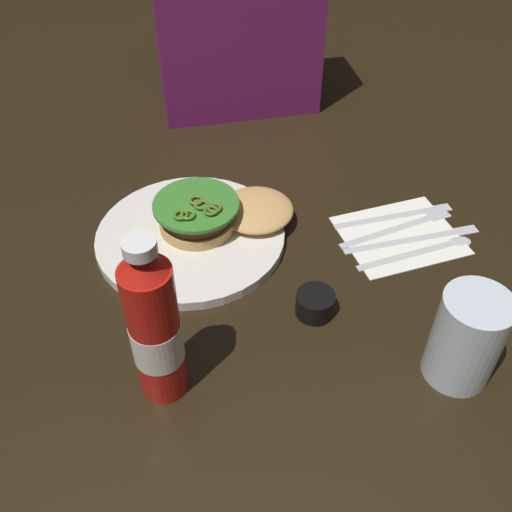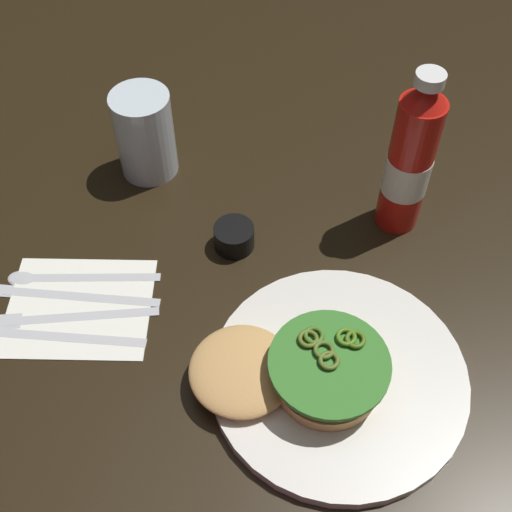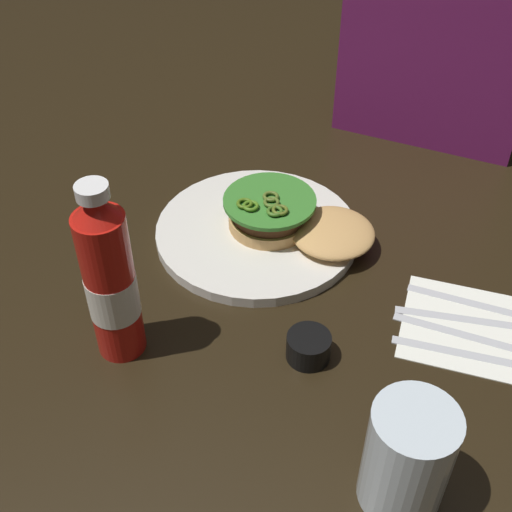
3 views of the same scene
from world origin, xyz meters
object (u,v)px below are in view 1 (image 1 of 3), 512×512
Objects in this scene: condiment_cup at (315,304)px; steak_knife at (401,214)px; burger_sandwich at (219,213)px; spoon_utensil at (431,247)px; water_glass at (466,338)px; napkin at (399,235)px; butter_knife at (421,237)px; dinner_plate at (191,237)px; fork_utensil at (406,224)px; ketchup_bottle at (155,329)px.

condiment_cup is 0.26× the size of steak_knife.
spoon_utensil is (0.31, -0.11, -0.03)m from burger_sandwich.
water_glass is 0.73× the size of napkin.
burger_sandwich is 0.32m from butter_knife.
water_glass is at bearing -46.54° from dinner_plate.
spoon_utensil is at bearing -73.53° from fork_utensil.
water_glass reaches higher than burger_sandwich.
fork_utensil is at bearing 28.58° from ketchup_bottle.
dinner_plate is 0.33m from napkin.
ketchup_bottle is at bearing 171.64° from water_glass.
fork_utensil is (0.29, -0.05, -0.03)m from burger_sandwich.
condiment_cup is (0.21, 0.08, -0.09)m from ketchup_bottle.
ketchup_bottle is 0.47m from fork_utensil.
napkin is 0.91× the size of spoon_utensil.
dinner_plate reaches higher than fork_utensil.
dinner_plate is 1.30× the size of butter_knife.
condiment_cup is at bearing -144.45° from napkin.
condiment_cup is at bearing 138.41° from water_glass.
burger_sandwich is 1.08× the size of fork_utensil.
napkin is 0.03m from fork_utensil.
butter_knife is at bearing 28.60° from condiment_cup.
steak_knife is (0.34, -0.01, -0.00)m from dinner_plate.
spoon_utensil is (0.21, 0.08, -0.01)m from condiment_cup.
steak_knife is (0.19, 0.17, -0.01)m from condiment_cup.
dinner_plate is at bearing 178.29° from steak_knife.
spoon_utensil is at bearing -80.77° from steak_knife.
ketchup_bottle is (-0.06, -0.26, 0.10)m from dinner_plate.
ketchup_bottle is 1.16× the size of steak_knife.
steak_knife is at bearing 41.10° from condiment_cup.
water_glass reaches higher than steak_knife.
spoon_utensil is 0.96× the size of fork_utensil.
water_glass is at bearing -52.96° from burger_sandwich.
spoon_utensil and steak_knife have the same top height.
burger_sandwich reaches higher than napkin.
water_glass is at bearing -8.36° from ketchup_bottle.
spoon_utensil is (0.36, -0.10, -0.00)m from dinner_plate.
condiment_cup is at bearing -151.40° from butter_knife.
butter_knife is (-0.01, 0.03, 0.00)m from spoon_utensil.
napkin is (0.17, 0.12, -0.02)m from condiment_cup.
dinner_plate is at bearing 164.96° from spoon_utensil.
fork_utensil is (0.34, -0.04, -0.00)m from dinner_plate.
dinner_plate is 1.65× the size of napkin.
condiment_cup is 0.26m from steak_knife.
spoon_utensil is at bearing -15.04° from dinner_plate.
dinner_plate is 0.06m from burger_sandwich.
burger_sandwich is 1.71× the size of water_glass.
condiment_cup is at bearing 19.78° from ketchup_bottle.
butter_knife is at bearing -69.92° from fork_utensil.
dinner_plate is at bearing -162.78° from burger_sandwich.
water_glass reaches higher than condiment_cup.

